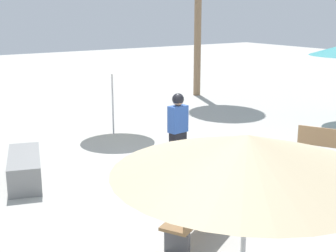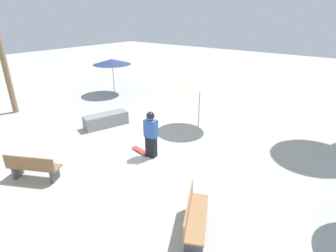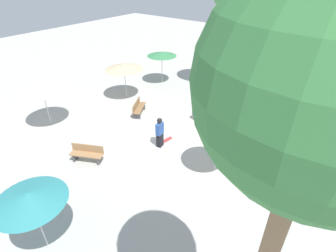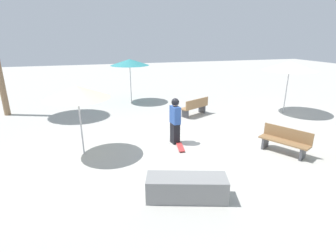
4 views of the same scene
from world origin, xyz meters
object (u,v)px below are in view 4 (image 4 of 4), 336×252
at_px(skater_main, 175,119).
at_px(shade_umbrella_cream, 77,92).
at_px(skateboard, 180,147).
at_px(bench_near, 195,107).
at_px(concrete_ledge, 187,188).
at_px(bench_far, 285,141).
at_px(shade_umbrella_teal, 130,62).
at_px(shade_umbrella_white, 290,66).

xyz_separation_m(skater_main, shade_umbrella_cream, (-3.20, -0.05, 1.18)).
relative_size(skateboard, bench_near, 0.51).
height_order(concrete_ledge, bench_far, bench_far).
xyz_separation_m(bench_far, shade_umbrella_teal, (-3.77, 8.63, 1.87)).
height_order(shade_umbrella_cream, shade_umbrella_white, shade_umbrella_white).
bearing_deg(concrete_ledge, skater_main, 76.73).
bearing_deg(bench_near, shade_umbrella_cream, -175.82).
xyz_separation_m(skater_main, shade_umbrella_teal, (-0.54, 6.77, 1.40)).
height_order(bench_near, shade_umbrella_teal, shade_umbrella_teal).
bearing_deg(shade_umbrella_teal, concrete_ledge, -91.44).
bearing_deg(concrete_ledge, shade_umbrella_white, 37.43).
bearing_deg(skateboard, skater_main, -166.85).
distance_m(concrete_ledge, bench_near, 7.03).
xyz_separation_m(skateboard, concrete_ledge, (-0.82, -2.85, 0.23)).
distance_m(bench_far, shade_umbrella_cream, 6.88).
relative_size(skater_main, skateboard, 2.03).
xyz_separation_m(skater_main, skateboard, (0.03, -0.53, -0.84)).
bearing_deg(concrete_ledge, skateboard, 73.89).
height_order(skateboard, bench_far, bench_far).
relative_size(shade_umbrella_cream, shade_umbrella_white, 0.89).
relative_size(concrete_ledge, shade_umbrella_teal, 0.81).
bearing_deg(skater_main, shade_umbrella_cream, -96.51).
relative_size(skater_main, bench_far, 1.03).
xyz_separation_m(shade_umbrella_cream, shade_umbrella_teal, (2.66, 6.82, 0.21)).
height_order(skater_main, shade_umbrella_white, shade_umbrella_white).
bearing_deg(shade_umbrella_white, concrete_ledge, -142.57).
xyz_separation_m(bench_far, shade_umbrella_white, (3.32, 4.10, 1.93)).
xyz_separation_m(skateboard, shade_umbrella_white, (6.53, 2.78, 2.30)).
bearing_deg(bench_far, concrete_ledge, 82.37).
bearing_deg(shade_umbrella_cream, skateboard, -8.50).
bearing_deg(skater_main, shade_umbrella_teal, 177.14).
xyz_separation_m(skater_main, bench_near, (2.01, 3.06, -0.48)).
xyz_separation_m(concrete_ledge, shade_umbrella_white, (7.35, 5.62, 2.07)).
bearing_deg(bench_far, shade_umbrella_cream, 45.95).
xyz_separation_m(shade_umbrella_teal, shade_umbrella_white, (7.09, -4.53, 0.06)).
height_order(skater_main, skateboard, skater_main).
distance_m(bench_near, shade_umbrella_teal, 4.88).
bearing_deg(skater_main, bench_near, 139.28).
relative_size(skateboard, concrete_ledge, 0.41).
xyz_separation_m(skater_main, shade_umbrella_white, (6.55, 2.24, 1.45)).
bearing_deg(bench_near, concrete_ledge, -140.25).
height_order(bench_near, bench_far, same).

